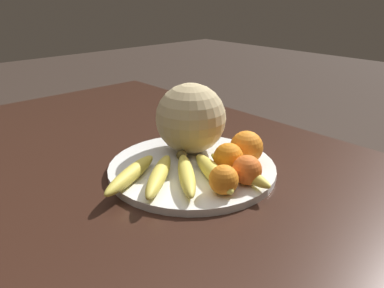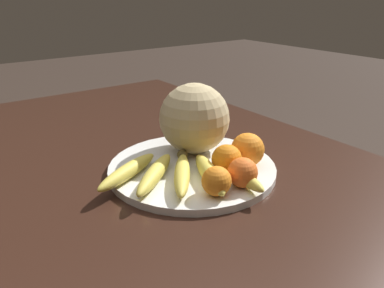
{
  "view_description": "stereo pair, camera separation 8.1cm",
  "coord_description": "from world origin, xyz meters",
  "px_view_note": "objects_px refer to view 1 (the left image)",
  "views": [
    {
      "loc": [
        0.58,
        -0.48,
        1.1
      ],
      "look_at": [
        0.02,
        0.03,
        0.79
      ],
      "focal_mm": 35.0,
      "sensor_mm": 36.0,
      "label": 1
    },
    {
      "loc": [
        0.63,
        -0.42,
        1.1
      ],
      "look_at": [
        0.02,
        0.03,
        0.79
      ],
      "focal_mm": 35.0,
      "sensor_mm": 36.0,
      "label": 2
    }
  ],
  "objects_px": {
    "orange_front_right": "(246,147)",
    "orange_mid_center": "(228,158)",
    "orange_back_left": "(224,180)",
    "fruit_bowl": "(192,168)",
    "produce_tag": "(215,162)",
    "kitchen_table": "(176,205)",
    "orange_front_left": "(247,170)",
    "melon": "(191,118)",
    "banana_bunch": "(187,173)"
  },
  "relations": [
    {
      "from": "orange_mid_center",
      "to": "orange_back_left",
      "type": "bearing_deg",
      "value": -53.2
    },
    {
      "from": "melon",
      "to": "orange_back_left",
      "type": "bearing_deg",
      "value": -25.3
    },
    {
      "from": "orange_front_right",
      "to": "orange_mid_center",
      "type": "bearing_deg",
      "value": -85.93
    },
    {
      "from": "fruit_bowl",
      "to": "produce_tag",
      "type": "relative_size",
      "value": 4.24
    },
    {
      "from": "orange_front_right",
      "to": "orange_back_left",
      "type": "bearing_deg",
      "value": -66.59
    },
    {
      "from": "kitchen_table",
      "to": "orange_back_left",
      "type": "distance_m",
      "value": 0.21
    },
    {
      "from": "orange_front_right",
      "to": "produce_tag",
      "type": "relative_size",
      "value": 0.85
    },
    {
      "from": "kitchen_table",
      "to": "orange_mid_center",
      "type": "relative_size",
      "value": 25.05
    },
    {
      "from": "orange_front_right",
      "to": "orange_back_left",
      "type": "xyz_separation_m",
      "value": [
        0.06,
        -0.14,
        -0.01
      ]
    },
    {
      "from": "orange_front_left",
      "to": "orange_back_left",
      "type": "distance_m",
      "value": 0.06
    },
    {
      "from": "orange_back_left",
      "to": "orange_mid_center",
      "type": "bearing_deg",
      "value": 126.8
    },
    {
      "from": "orange_mid_center",
      "to": "kitchen_table",
      "type": "bearing_deg",
      "value": -149.57
    },
    {
      "from": "fruit_bowl",
      "to": "orange_front_left",
      "type": "relative_size",
      "value": 6.17
    },
    {
      "from": "produce_tag",
      "to": "orange_front_left",
      "type": "bearing_deg",
      "value": -17.86
    },
    {
      "from": "orange_mid_center",
      "to": "orange_back_left",
      "type": "distance_m",
      "value": 0.09
    },
    {
      "from": "kitchen_table",
      "to": "orange_front_right",
      "type": "xyz_separation_m",
      "value": [
        0.1,
        0.12,
        0.14
      ]
    },
    {
      "from": "melon",
      "to": "orange_front_left",
      "type": "distance_m",
      "value": 0.21
    },
    {
      "from": "melon",
      "to": "produce_tag",
      "type": "bearing_deg",
      "value": -3.57
    },
    {
      "from": "fruit_bowl",
      "to": "orange_front_right",
      "type": "xyz_separation_m",
      "value": [
        0.07,
        0.1,
        0.04
      ]
    },
    {
      "from": "orange_mid_center",
      "to": "banana_bunch",
      "type": "bearing_deg",
      "value": -107.88
    },
    {
      "from": "orange_front_left",
      "to": "produce_tag",
      "type": "distance_m",
      "value": 0.11
    },
    {
      "from": "melon",
      "to": "orange_back_left",
      "type": "xyz_separation_m",
      "value": [
        0.19,
        -0.09,
        -0.05
      ]
    },
    {
      "from": "orange_back_left",
      "to": "fruit_bowl",
      "type": "bearing_deg",
      "value": 163.14
    },
    {
      "from": "orange_front_right",
      "to": "orange_back_left",
      "type": "distance_m",
      "value": 0.15
    },
    {
      "from": "melon",
      "to": "fruit_bowl",
      "type": "bearing_deg",
      "value": -40.42
    },
    {
      "from": "kitchen_table",
      "to": "melon",
      "type": "distance_m",
      "value": 0.2
    },
    {
      "from": "fruit_bowl",
      "to": "melon",
      "type": "distance_m",
      "value": 0.12
    },
    {
      "from": "kitchen_table",
      "to": "produce_tag",
      "type": "xyz_separation_m",
      "value": [
        0.05,
        0.07,
        0.11
      ]
    },
    {
      "from": "kitchen_table",
      "to": "orange_mid_center",
      "type": "distance_m",
      "value": 0.18
    },
    {
      "from": "orange_front_left",
      "to": "produce_tag",
      "type": "bearing_deg",
      "value": 168.1
    },
    {
      "from": "fruit_bowl",
      "to": "orange_back_left",
      "type": "xyz_separation_m",
      "value": [
        0.13,
        -0.04,
        0.04
      ]
    },
    {
      "from": "orange_front_left",
      "to": "orange_front_right",
      "type": "relative_size",
      "value": 0.81
    },
    {
      "from": "melon",
      "to": "orange_back_left",
      "type": "height_order",
      "value": "melon"
    },
    {
      "from": "melon",
      "to": "produce_tag",
      "type": "height_order",
      "value": "melon"
    },
    {
      "from": "kitchen_table",
      "to": "fruit_bowl",
      "type": "height_order",
      "value": "fruit_bowl"
    },
    {
      "from": "kitchen_table",
      "to": "fruit_bowl",
      "type": "bearing_deg",
      "value": 47.17
    },
    {
      "from": "melon",
      "to": "banana_bunch",
      "type": "height_order",
      "value": "melon"
    },
    {
      "from": "orange_front_left",
      "to": "orange_back_left",
      "type": "height_order",
      "value": "orange_front_left"
    },
    {
      "from": "fruit_bowl",
      "to": "produce_tag",
      "type": "xyz_separation_m",
      "value": [
        0.03,
        0.04,
        0.01
      ]
    },
    {
      "from": "produce_tag",
      "to": "fruit_bowl",
      "type": "bearing_deg",
      "value": -128.7
    },
    {
      "from": "melon",
      "to": "produce_tag",
      "type": "xyz_separation_m",
      "value": [
        0.09,
        -0.01,
        -0.08
      ]
    },
    {
      "from": "fruit_bowl",
      "to": "orange_front_right",
      "type": "height_order",
      "value": "orange_front_right"
    },
    {
      "from": "fruit_bowl",
      "to": "orange_back_left",
      "type": "relative_size",
      "value": 6.46
    },
    {
      "from": "banana_bunch",
      "to": "orange_front_right",
      "type": "relative_size",
      "value": 3.97
    },
    {
      "from": "kitchen_table",
      "to": "banana_bunch",
      "type": "distance_m",
      "value": 0.14
    },
    {
      "from": "orange_front_right",
      "to": "orange_mid_center",
      "type": "height_order",
      "value": "orange_front_right"
    },
    {
      "from": "melon",
      "to": "orange_back_left",
      "type": "distance_m",
      "value": 0.22
    },
    {
      "from": "kitchen_table",
      "to": "orange_front_left",
      "type": "distance_m",
      "value": 0.22
    },
    {
      "from": "melon",
      "to": "kitchen_table",
      "type": "bearing_deg",
      "value": -65.85
    },
    {
      "from": "orange_front_left",
      "to": "orange_mid_center",
      "type": "relative_size",
      "value": 0.93
    }
  ]
}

